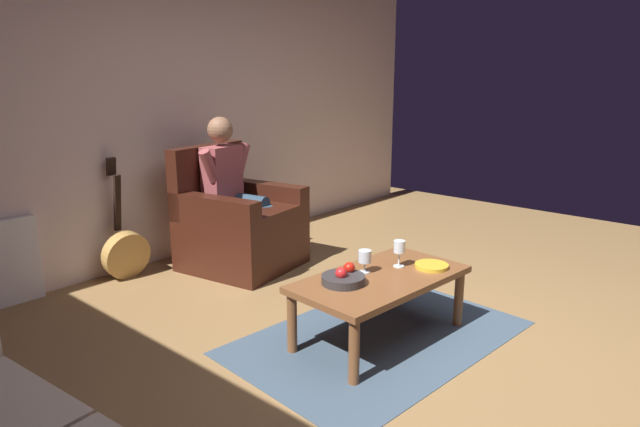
{
  "coord_description": "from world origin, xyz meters",
  "views": [
    {
      "loc": [
        2.89,
        1.4,
        1.63
      ],
      "look_at": [
        -0.05,
        -1.16,
        0.64
      ],
      "focal_mm": 31.23,
      "sensor_mm": 36.0,
      "label": 1
    }
  ],
  "objects_px": {
    "guitar": "(125,251)",
    "decorative_dish": "(431,266)",
    "armchair": "(238,226)",
    "fruit_bowl": "(344,278)",
    "person_seated": "(233,186)",
    "wine_glass_far": "(365,258)",
    "coffee_table": "(380,284)",
    "wine_glass_near": "(399,248)"
  },
  "relations": [
    {
      "from": "coffee_table",
      "to": "wine_glass_near",
      "type": "distance_m",
      "value": 0.28
    },
    {
      "from": "coffee_table",
      "to": "wine_glass_near",
      "type": "relative_size",
      "value": 6.68
    },
    {
      "from": "wine_glass_near",
      "to": "wine_glass_far",
      "type": "xyz_separation_m",
      "value": [
        0.23,
        -0.1,
        -0.03
      ]
    },
    {
      "from": "guitar",
      "to": "wine_glass_far",
      "type": "xyz_separation_m",
      "value": [
        -0.46,
        2.05,
        0.28
      ]
    },
    {
      "from": "armchair",
      "to": "guitar",
      "type": "height_order",
      "value": "armchair"
    },
    {
      "from": "coffee_table",
      "to": "fruit_bowl",
      "type": "bearing_deg",
      "value": -21.79
    },
    {
      "from": "fruit_bowl",
      "to": "person_seated",
      "type": "bearing_deg",
      "value": -108.7
    },
    {
      "from": "armchair",
      "to": "guitar",
      "type": "relative_size",
      "value": 1.04
    },
    {
      "from": "wine_glass_near",
      "to": "fruit_bowl",
      "type": "bearing_deg",
      "value": -10.49
    },
    {
      "from": "armchair",
      "to": "fruit_bowl",
      "type": "height_order",
      "value": "armchair"
    },
    {
      "from": "fruit_bowl",
      "to": "decorative_dish",
      "type": "relative_size",
      "value": 1.21
    },
    {
      "from": "armchair",
      "to": "guitar",
      "type": "xyz_separation_m",
      "value": [
        0.8,
        -0.46,
        -0.12
      ]
    },
    {
      "from": "person_seated",
      "to": "wine_glass_near",
      "type": "height_order",
      "value": "person_seated"
    },
    {
      "from": "person_seated",
      "to": "armchair",
      "type": "bearing_deg",
      "value": 90.0
    },
    {
      "from": "armchair",
      "to": "person_seated",
      "type": "height_order",
      "value": "person_seated"
    },
    {
      "from": "coffee_table",
      "to": "fruit_bowl",
      "type": "height_order",
      "value": "fruit_bowl"
    },
    {
      "from": "guitar",
      "to": "wine_glass_near",
      "type": "height_order",
      "value": "guitar"
    },
    {
      "from": "coffee_table",
      "to": "decorative_dish",
      "type": "distance_m",
      "value": 0.38
    },
    {
      "from": "wine_glass_far",
      "to": "decorative_dish",
      "type": "bearing_deg",
      "value": 142.15
    },
    {
      "from": "guitar",
      "to": "decorative_dish",
      "type": "relative_size",
      "value": 4.58
    },
    {
      "from": "armchair",
      "to": "wine_glass_near",
      "type": "distance_m",
      "value": 1.71
    },
    {
      "from": "armchair",
      "to": "fruit_bowl",
      "type": "bearing_deg",
      "value": 60.96
    },
    {
      "from": "armchair",
      "to": "person_seated",
      "type": "xyz_separation_m",
      "value": [
        0.01,
        -0.04,
        0.34
      ]
    },
    {
      "from": "armchair",
      "to": "decorative_dish",
      "type": "distance_m",
      "value": 1.86
    },
    {
      "from": "coffee_table",
      "to": "fruit_bowl",
      "type": "relative_size",
      "value": 4.48
    },
    {
      "from": "fruit_bowl",
      "to": "decorative_dish",
      "type": "distance_m",
      "value": 0.63
    },
    {
      "from": "guitar",
      "to": "decorative_dish",
      "type": "bearing_deg",
      "value": 109.3
    },
    {
      "from": "decorative_dish",
      "to": "wine_glass_near",
      "type": "bearing_deg",
      "value": -54.9
    },
    {
      "from": "fruit_bowl",
      "to": "guitar",
      "type": "bearing_deg",
      "value": -83.55
    },
    {
      "from": "coffee_table",
      "to": "decorative_dish",
      "type": "height_order",
      "value": "decorative_dish"
    },
    {
      "from": "armchair",
      "to": "person_seated",
      "type": "bearing_deg",
      "value": -90.0
    },
    {
      "from": "coffee_table",
      "to": "guitar",
      "type": "distance_m",
      "value": 2.22
    },
    {
      "from": "wine_glass_near",
      "to": "armchair",
      "type": "bearing_deg",
      "value": -93.48
    },
    {
      "from": "fruit_bowl",
      "to": "wine_glass_near",
      "type": "bearing_deg",
      "value": 169.51
    },
    {
      "from": "armchair",
      "to": "fruit_bowl",
      "type": "xyz_separation_m",
      "value": [
        0.56,
        1.61,
        0.1
      ]
    },
    {
      "from": "fruit_bowl",
      "to": "armchair",
      "type": "bearing_deg",
      "value": -109.32
    },
    {
      "from": "wine_glass_far",
      "to": "decorative_dish",
      "type": "distance_m",
      "value": 0.45
    },
    {
      "from": "wine_glass_far",
      "to": "fruit_bowl",
      "type": "xyz_separation_m",
      "value": [
        0.23,
        0.02,
        -0.06
      ]
    },
    {
      "from": "person_seated",
      "to": "guitar",
      "type": "relative_size",
      "value": 1.29
    },
    {
      "from": "wine_glass_near",
      "to": "guitar",
      "type": "bearing_deg",
      "value": -72.13
    },
    {
      "from": "person_seated",
      "to": "fruit_bowl",
      "type": "bearing_deg",
      "value": 61.58
    },
    {
      "from": "wine_glass_far",
      "to": "decorative_dish",
      "type": "height_order",
      "value": "wine_glass_far"
    }
  ]
}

